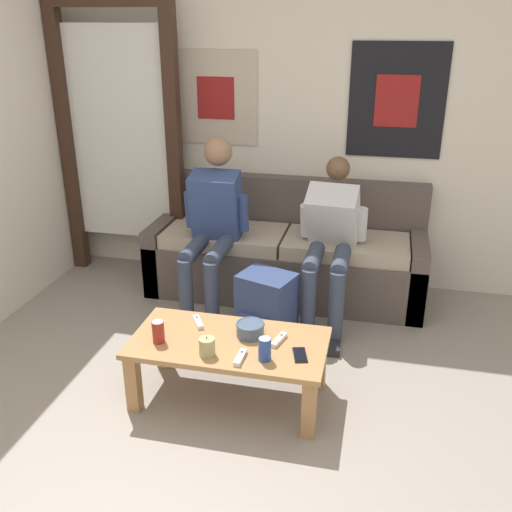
{
  "coord_description": "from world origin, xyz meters",
  "views": [
    {
      "loc": [
        0.72,
        -1.95,
        1.98
      ],
      "look_at": [
        0.02,
        1.13,
        0.65
      ],
      "focal_mm": 40.0,
      "sensor_mm": 36.0,
      "label": 1
    }
  ],
  "objects_px": {
    "game_controller_near_left": "(240,357)",
    "game_controller_near_right": "(198,322)",
    "person_seated_teen": "(331,237)",
    "game_controller_far_center": "(279,340)",
    "couch": "(286,256)",
    "person_seated_adult": "(212,221)",
    "drink_can_blue": "(265,349)",
    "ceramic_bowl": "(250,329)",
    "drink_can_red": "(158,332)",
    "coffee_table": "(229,351)",
    "pillar_candle": "(207,347)",
    "backpack": "(266,310)",
    "cell_phone": "(300,355)"
  },
  "relations": [
    {
      "from": "person_seated_adult",
      "to": "ceramic_bowl",
      "type": "height_order",
      "value": "person_seated_adult"
    },
    {
      "from": "game_controller_far_center",
      "to": "couch",
      "type": "bearing_deg",
      "value": 98.51
    },
    {
      "from": "game_controller_near_left",
      "to": "game_controller_near_right",
      "type": "xyz_separation_m",
      "value": [
        -0.33,
        0.3,
        0.0
      ]
    },
    {
      "from": "person_seated_teen",
      "to": "drink_can_red",
      "type": "distance_m",
      "value": 1.43
    },
    {
      "from": "game_controller_near_right",
      "to": "drink_can_red",
      "type": "bearing_deg",
      "value": -121.78
    },
    {
      "from": "person_seated_adult",
      "to": "game_controller_far_center",
      "type": "height_order",
      "value": "person_seated_adult"
    },
    {
      "from": "game_controller_near_right",
      "to": "ceramic_bowl",
      "type": "bearing_deg",
      "value": -10.28
    },
    {
      "from": "couch",
      "to": "game_controller_far_center",
      "type": "xyz_separation_m",
      "value": [
        0.2,
        -1.36,
        0.09
      ]
    },
    {
      "from": "person_seated_adult",
      "to": "drink_can_blue",
      "type": "xyz_separation_m",
      "value": [
        0.63,
        -1.18,
        -0.23
      ]
    },
    {
      "from": "drink_can_red",
      "to": "game_controller_far_center",
      "type": "height_order",
      "value": "drink_can_red"
    },
    {
      "from": "couch",
      "to": "drink_can_blue",
      "type": "bearing_deg",
      "value": -83.9
    },
    {
      "from": "backpack",
      "to": "game_controller_near_right",
      "type": "xyz_separation_m",
      "value": [
        -0.29,
        -0.51,
        0.15
      ]
    },
    {
      "from": "person_seated_teen",
      "to": "coffee_table",
      "type": "bearing_deg",
      "value": -111.26
    },
    {
      "from": "drink_can_red",
      "to": "game_controller_near_left",
      "type": "xyz_separation_m",
      "value": [
        0.47,
        -0.07,
        -0.05
      ]
    },
    {
      "from": "person_seated_adult",
      "to": "drink_can_red",
      "type": "distance_m",
      "value": 1.17
    },
    {
      "from": "ceramic_bowl",
      "to": "game_controller_far_center",
      "type": "distance_m",
      "value": 0.17
    },
    {
      "from": "couch",
      "to": "game_controller_near_right",
      "type": "relative_size",
      "value": 14.64
    },
    {
      "from": "backpack",
      "to": "drink_can_red",
      "type": "relative_size",
      "value": 3.81
    },
    {
      "from": "drink_can_blue",
      "to": "ceramic_bowl",
      "type": "bearing_deg",
      "value": 120.58
    },
    {
      "from": "ceramic_bowl",
      "to": "couch",
      "type": "bearing_deg",
      "value": 91.64
    },
    {
      "from": "drink_can_red",
      "to": "cell_phone",
      "type": "distance_m",
      "value": 0.76
    },
    {
      "from": "person_seated_teen",
      "to": "game_controller_near_left",
      "type": "distance_m",
      "value": 1.31
    },
    {
      "from": "pillar_candle",
      "to": "drink_can_red",
      "type": "height_order",
      "value": "drink_can_red"
    },
    {
      "from": "person_seated_adult",
      "to": "cell_phone",
      "type": "height_order",
      "value": "person_seated_adult"
    },
    {
      "from": "person_seated_adult",
      "to": "game_controller_near_right",
      "type": "xyz_separation_m",
      "value": [
        0.19,
        -0.91,
        -0.28
      ]
    },
    {
      "from": "person_seated_teen",
      "to": "drink_can_blue",
      "type": "relative_size",
      "value": 8.78
    },
    {
      "from": "pillar_candle",
      "to": "couch",
      "type": "bearing_deg",
      "value": 85.14
    },
    {
      "from": "coffee_table",
      "to": "pillar_candle",
      "type": "height_order",
      "value": "pillar_candle"
    },
    {
      "from": "drink_can_blue",
      "to": "coffee_table",
      "type": "bearing_deg",
      "value": 149.02
    },
    {
      "from": "coffee_table",
      "to": "backpack",
      "type": "relative_size",
      "value": 2.25
    },
    {
      "from": "game_controller_near_right",
      "to": "backpack",
      "type": "bearing_deg",
      "value": 60.76
    },
    {
      "from": "pillar_candle",
      "to": "ceramic_bowl",
      "type": "bearing_deg",
      "value": 54.31
    },
    {
      "from": "game_controller_near_left",
      "to": "person_seated_adult",
      "type": "bearing_deg",
      "value": 112.9
    },
    {
      "from": "game_controller_near_left",
      "to": "game_controller_near_right",
      "type": "height_order",
      "value": "same"
    },
    {
      "from": "couch",
      "to": "coffee_table",
      "type": "xyz_separation_m",
      "value": [
        -0.06,
        -1.41,
        0.01
      ]
    },
    {
      "from": "drink_can_blue",
      "to": "game_controller_near_right",
      "type": "relative_size",
      "value": 0.88
    },
    {
      "from": "backpack",
      "to": "drink_can_blue",
      "type": "relative_size",
      "value": 3.81
    },
    {
      "from": "drink_can_blue",
      "to": "drink_can_red",
      "type": "distance_m",
      "value": 0.59
    },
    {
      "from": "person_seated_teen",
      "to": "game_controller_near_right",
      "type": "relative_size",
      "value": 7.74
    },
    {
      "from": "couch",
      "to": "person_seated_teen",
      "type": "height_order",
      "value": "person_seated_teen"
    },
    {
      "from": "game_controller_near_left",
      "to": "cell_phone",
      "type": "bearing_deg",
      "value": 19.31
    },
    {
      "from": "backpack",
      "to": "ceramic_bowl",
      "type": "height_order",
      "value": "backpack"
    },
    {
      "from": "game_controller_near_left",
      "to": "couch",
      "type": "bearing_deg",
      "value": 91.61
    },
    {
      "from": "drink_can_blue",
      "to": "couch",
      "type": "bearing_deg",
      "value": 96.1
    },
    {
      "from": "coffee_table",
      "to": "cell_phone",
      "type": "distance_m",
      "value": 0.41
    },
    {
      "from": "couch",
      "to": "coffee_table",
      "type": "distance_m",
      "value": 1.41
    },
    {
      "from": "person_seated_teen",
      "to": "drink_can_red",
      "type": "xyz_separation_m",
      "value": [
        -0.79,
        -1.19,
        -0.17
      ]
    },
    {
      "from": "pillar_candle",
      "to": "cell_phone",
      "type": "bearing_deg",
      "value": 11.82
    },
    {
      "from": "person_seated_adult",
      "to": "ceramic_bowl",
      "type": "distance_m",
      "value": 1.12
    },
    {
      "from": "person_seated_teen",
      "to": "ceramic_bowl",
      "type": "distance_m",
      "value": 1.08
    }
  ]
}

